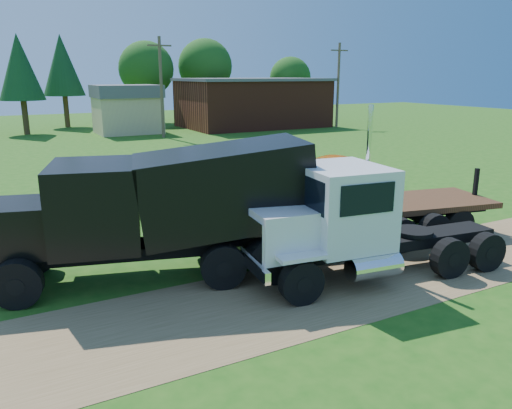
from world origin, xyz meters
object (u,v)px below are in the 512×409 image
white_semi_tractor (343,223)px  orange_pickup (339,168)px  black_dump_truck (166,204)px  flatbed_trailer (372,211)px

white_semi_tractor → orange_pickup: (8.12, 10.75, -0.92)m
black_dump_truck → flatbed_trailer: (7.59, 0.04, -1.18)m
black_dump_truck → orange_pickup: size_ratio=1.73×
orange_pickup → white_semi_tractor: bearing=129.4°
flatbed_trailer → black_dump_truck: bearing=-168.3°
flatbed_trailer → white_semi_tractor: bearing=-131.1°
black_dump_truck → orange_pickup: 15.03m
black_dump_truck → orange_pickup: black_dump_truck is taller
black_dump_truck → flatbed_trailer: bearing=15.3°
white_semi_tractor → black_dump_truck: (-4.34, 2.45, 0.50)m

